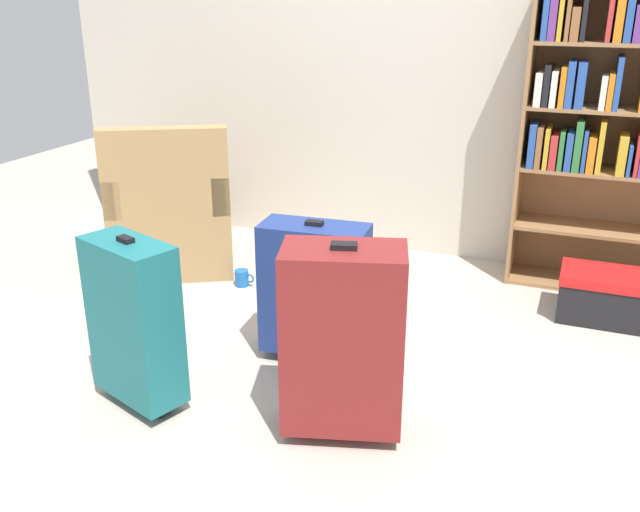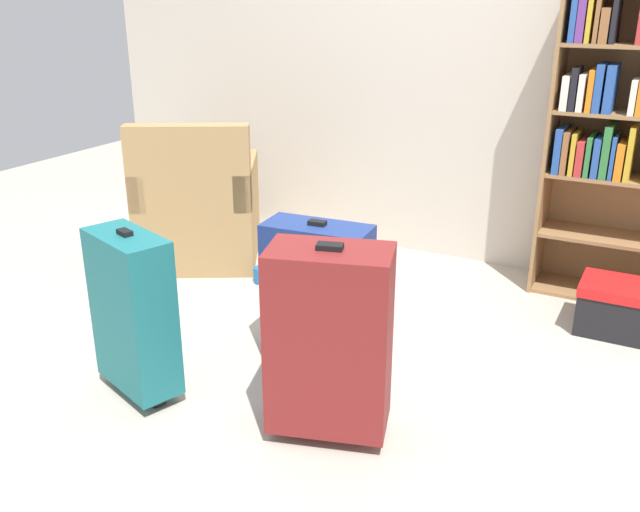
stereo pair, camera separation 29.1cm
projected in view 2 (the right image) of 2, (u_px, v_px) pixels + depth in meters
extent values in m
plane|color=#B2A899|center=(310.00, 389.00, 2.96)|extent=(8.80, 8.80, 0.00)
cube|color=beige|center=(461.00, 45.00, 4.03)|extent=(5.03, 0.10, 2.60)
cube|color=olive|center=(551.00, 141.00, 3.74)|extent=(0.02, 0.33, 1.67)
cube|color=olive|center=(625.00, 297.00, 3.82)|extent=(0.96, 0.31, 0.02)
cube|color=olive|center=(634.00, 240.00, 3.70)|extent=(0.96, 0.31, 0.02)
cube|color=#264C99|center=(560.00, 149.00, 3.69)|extent=(0.04, 0.22, 0.24)
cube|color=brown|center=(568.00, 150.00, 3.69)|extent=(0.03, 0.25, 0.22)
cube|color=gold|center=(575.00, 152.00, 3.66)|extent=(0.02, 0.23, 0.22)
cube|color=#B22D2D|center=(582.00, 156.00, 3.65)|extent=(0.04, 0.22, 0.18)
cube|color=#2D7238|center=(591.00, 154.00, 3.65)|extent=(0.02, 0.26, 0.21)
cube|color=#264C99|center=(598.00, 156.00, 3.62)|extent=(0.03, 0.23, 0.20)
cube|color=#2D7238|center=(608.00, 150.00, 3.60)|extent=(0.04, 0.25, 0.27)
cube|color=#264C99|center=(614.00, 155.00, 3.58)|extent=(0.02, 0.23, 0.22)
cube|color=orange|center=(621.00, 159.00, 3.57)|extent=(0.04, 0.23, 0.19)
cube|color=gold|center=(631.00, 153.00, 3.52)|extent=(0.03, 0.20, 0.27)
cube|color=silver|center=(569.00, 91.00, 3.60)|extent=(0.04, 0.27, 0.17)
cube|color=black|center=(576.00, 88.00, 3.54)|extent=(0.03, 0.19, 0.21)
cube|color=silver|center=(584.00, 91.00, 3.55)|extent=(0.03, 0.24, 0.18)
cube|color=orange|center=(592.00, 90.00, 3.52)|extent=(0.03, 0.20, 0.21)
cube|color=#264C99|center=(601.00, 87.00, 3.50)|extent=(0.04, 0.23, 0.24)
cube|color=#264C99|center=(611.00, 88.00, 3.47)|extent=(0.04, 0.21, 0.23)
cube|color=silver|center=(634.00, 96.00, 3.44)|extent=(0.03, 0.20, 0.17)
cube|color=#264C99|center=(576.00, 17.00, 3.44)|extent=(0.03, 0.21, 0.24)
cube|color=#66337F|center=(585.00, 16.00, 3.46)|extent=(0.04, 0.28, 0.25)
cube|color=gold|center=(593.00, 13.00, 3.41)|extent=(0.02, 0.21, 0.27)
cube|color=brown|center=(600.00, 16.00, 3.40)|extent=(0.02, 0.23, 0.25)
cube|color=brown|center=(607.00, 25.00, 3.39)|extent=(0.04, 0.20, 0.17)
cube|color=black|center=(617.00, 16.00, 3.36)|extent=(0.02, 0.20, 0.26)
cube|color=#9E7A4C|center=(201.00, 227.00, 4.35)|extent=(0.95, 0.95, 0.40)
cube|color=tan|center=(198.00, 191.00, 4.27)|extent=(0.72, 0.75, 0.08)
cube|color=#9E7A4C|center=(189.00, 169.00, 3.92)|extent=(0.67, 0.45, 0.50)
cube|color=#9E7A4C|center=(246.00, 179.00, 4.25)|extent=(0.43, 0.66, 0.22)
cube|color=#9E7A4C|center=(148.00, 180.00, 4.24)|extent=(0.43, 0.66, 0.22)
cylinder|color=#1959A5|center=(260.00, 275.00, 4.02)|extent=(0.08, 0.08, 0.10)
torus|color=#1959A5|center=(268.00, 276.00, 4.00)|extent=(0.06, 0.01, 0.06)
cube|color=black|center=(628.00, 313.00, 3.40)|extent=(0.46, 0.29, 0.23)
cube|color=red|center=(632.00, 290.00, 3.36)|extent=(0.47, 0.30, 0.05)
cube|color=navy|center=(317.00, 288.00, 3.10)|extent=(0.49, 0.25, 0.60)
cube|color=black|center=(317.00, 223.00, 2.99)|extent=(0.08, 0.05, 0.02)
cylinder|color=black|center=(285.00, 345.00, 3.28)|extent=(0.05, 0.05, 0.05)
cylinder|color=black|center=(351.00, 359.00, 3.15)|extent=(0.05, 0.05, 0.05)
cube|color=#19666B|center=(133.00, 312.00, 2.80)|extent=(0.44, 0.32, 0.66)
cube|color=black|center=(125.00, 232.00, 2.68)|extent=(0.08, 0.06, 0.02)
cylinder|color=black|center=(126.00, 374.00, 3.03)|extent=(0.06, 0.06, 0.05)
cylinder|color=black|center=(158.00, 400.00, 2.84)|extent=(0.06, 0.06, 0.05)
cube|color=maroon|center=(329.00, 339.00, 2.53)|extent=(0.50, 0.37, 0.71)
cube|color=black|center=(330.00, 247.00, 2.40)|extent=(0.10, 0.08, 0.02)
cylinder|color=black|center=(290.00, 421.00, 2.70)|extent=(0.06, 0.06, 0.05)
cylinder|color=black|center=(369.00, 431.00, 2.64)|extent=(0.06, 0.06, 0.05)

